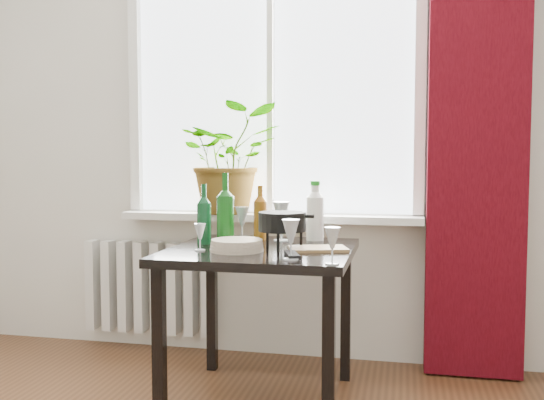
% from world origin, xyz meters
% --- Properties ---
extents(window, '(1.72, 0.08, 1.62)m').
position_xyz_m(window, '(0.00, 2.22, 1.60)').
color(window, white).
rests_on(window, ground).
extents(windowsill, '(1.72, 0.20, 0.04)m').
position_xyz_m(windowsill, '(0.00, 2.15, 0.82)').
color(windowsill, silver).
rests_on(windowsill, ground).
extents(curtain, '(0.50, 0.12, 2.56)m').
position_xyz_m(curtain, '(1.12, 2.12, 1.30)').
color(curtain, '#37050B').
rests_on(curtain, ground).
extents(radiator, '(0.80, 0.10, 0.55)m').
position_xyz_m(radiator, '(-0.75, 2.18, 0.38)').
color(radiator, silver).
rests_on(radiator, ground).
extents(table, '(0.85, 0.85, 0.74)m').
position_xyz_m(table, '(0.10, 1.55, 0.65)').
color(table, black).
rests_on(table, ground).
extents(potted_plant, '(0.71, 0.68, 0.62)m').
position_xyz_m(potted_plant, '(-0.22, 2.13, 1.16)').
color(potted_plant, '#2D6A1C').
rests_on(potted_plant, windowsill).
extents(wine_bottle_left, '(0.09, 0.09, 0.30)m').
position_xyz_m(wine_bottle_left, '(-0.20, 1.62, 0.89)').
color(wine_bottle_left, '#0B3B1B').
rests_on(wine_bottle_left, table).
extents(wine_bottle_right, '(0.11, 0.11, 0.36)m').
position_xyz_m(wine_bottle_right, '(-0.09, 1.60, 0.92)').
color(wine_bottle_right, '#0D4810').
rests_on(wine_bottle_right, table).
extents(bottle_amber, '(0.08, 0.08, 0.29)m').
position_xyz_m(bottle_amber, '(0.03, 1.83, 0.88)').
color(bottle_amber, brown).
rests_on(bottle_amber, table).
extents(cleaning_bottle, '(0.11, 0.11, 0.31)m').
position_xyz_m(cleaning_bottle, '(0.31, 1.86, 0.90)').
color(cleaning_bottle, white).
rests_on(cleaning_bottle, table).
extents(wineglass_front_right, '(0.09, 0.09, 0.17)m').
position_xyz_m(wineglass_front_right, '(0.30, 1.25, 0.83)').
color(wineglass_front_right, silver).
rests_on(wineglass_front_right, table).
extents(wineglass_far_right, '(0.07, 0.07, 0.15)m').
position_xyz_m(wineglass_far_right, '(0.48, 1.18, 0.82)').
color(wineglass_far_right, silver).
rests_on(wineglass_far_right, table).
extents(wineglass_back_center, '(0.09, 0.09, 0.21)m').
position_xyz_m(wineglass_back_center, '(0.15, 1.79, 0.84)').
color(wineglass_back_center, silver).
rests_on(wineglass_back_center, table).
extents(wineglass_back_left, '(0.09, 0.09, 0.17)m').
position_xyz_m(wineglass_back_left, '(-0.07, 1.83, 0.83)').
color(wineglass_back_left, '#AFB5BC').
rests_on(wineglass_back_left, table).
extents(wineglass_front_left, '(0.06, 0.06, 0.13)m').
position_xyz_m(wineglass_front_left, '(-0.15, 1.40, 0.80)').
color(wineglass_front_left, white).
rests_on(wineglass_front_left, table).
extents(plate_stack, '(0.30, 0.30, 0.05)m').
position_xyz_m(plate_stack, '(0.01, 1.43, 0.77)').
color(plate_stack, beige).
rests_on(plate_stack, table).
extents(fondue_pot, '(0.32, 0.30, 0.17)m').
position_xyz_m(fondue_pot, '(0.20, 1.54, 0.83)').
color(fondue_pot, black).
rests_on(fondue_pot, table).
extents(tv_remote, '(0.10, 0.17, 0.02)m').
position_xyz_m(tv_remote, '(0.29, 1.32, 0.75)').
color(tv_remote, black).
rests_on(tv_remote, table).
extents(cutting_board, '(0.30, 0.24, 0.01)m').
position_xyz_m(cutting_board, '(0.37, 1.53, 0.75)').
color(cutting_board, olive).
rests_on(cutting_board, table).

